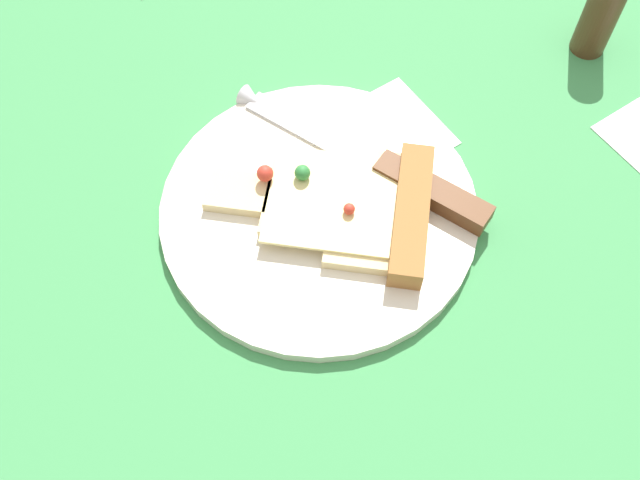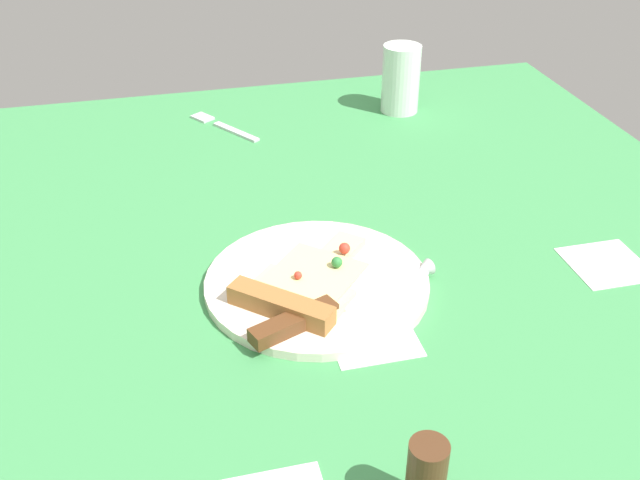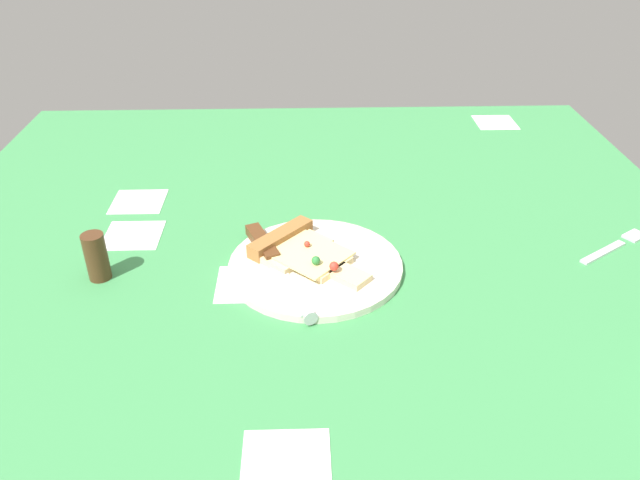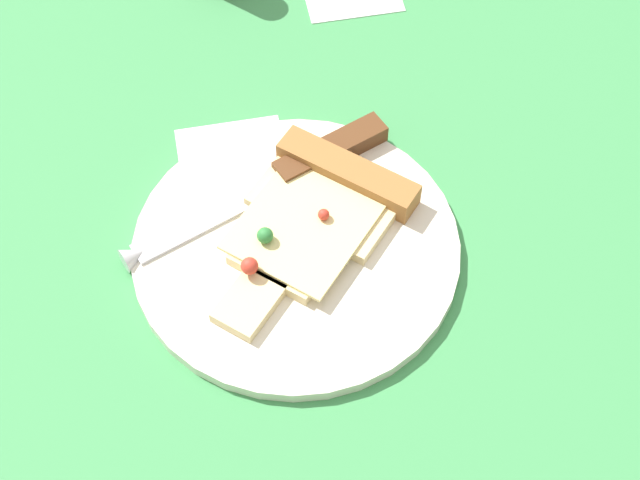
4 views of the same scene
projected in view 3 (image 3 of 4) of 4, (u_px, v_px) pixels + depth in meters
The scene contains 6 objects.
ground_plane at pixel (315, 258), 97.01cm from camera, with size 128.49×128.49×3.00cm.
plate at pixel (315, 266), 91.51cm from camera, with size 25.61×25.61×1.10cm, color silver.
pizza_slice at pixel (302, 252), 92.20cm from camera, with size 17.48×18.12×2.64cm.
knife at pixel (273, 260), 90.83cm from camera, with size 23.05×10.89×2.45cm.
pepper_shaker at pixel (96, 257), 88.04cm from camera, with size 3.19×3.19×7.19cm, color #4C2D19.
fork at pixel (617, 244), 96.92cm from camera, with size 9.91×13.77×0.80cm.
Camera 3 is at (-81.08, 1.70, 51.81)cm, focal length 34.85 mm.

